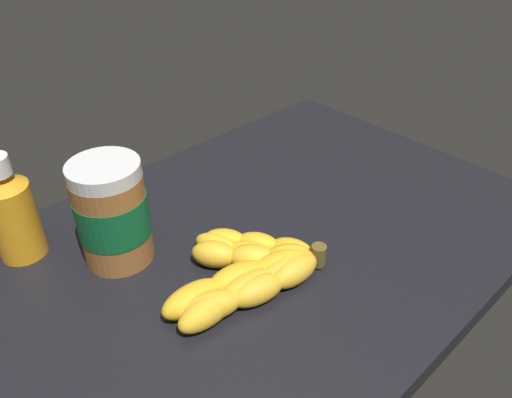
{
  "coord_description": "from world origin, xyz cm",
  "views": [
    {
      "loc": [
        -38.12,
        -39.52,
        44.88
      ],
      "look_at": [
        2.25,
        3.36,
        3.84
      ],
      "focal_mm": 34.72,
      "sensor_mm": 36.0,
      "label": 1
    }
  ],
  "objects": [
    {
      "name": "ground_plane",
      "position": [
        0.0,
        0.0,
        -1.58
      ],
      "size": [
        82.95,
        56.13,
        3.16
      ],
      "primitive_type": "cube",
      "color": "black"
    },
    {
      "name": "honey_bottle",
      "position": [
        -25.82,
        19.88,
        6.71
      ],
      "size": [
        6.15,
        6.15,
        15.04
      ],
      "color": "orange",
      "rests_on": "ground_plane"
    },
    {
      "name": "banana_bunch",
      "position": [
        -7.12,
        -5.57,
        1.73
      ],
      "size": [
        21.95,
        16.35,
        3.67
      ],
      "color": "gold",
      "rests_on": "ground_plane"
    },
    {
      "name": "peanut_butter_jar",
      "position": [
        -16.62,
        10.19,
        7.15
      ],
      "size": [
        9.28,
        9.28,
        14.47
      ],
      "color": "#9E602D",
      "rests_on": "ground_plane"
    }
  ]
}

